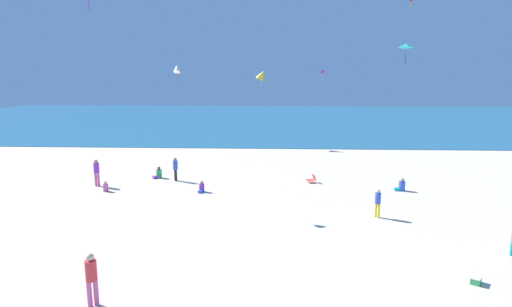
{
  "coord_description": "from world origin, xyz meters",
  "views": [
    {
      "loc": [
        0.99,
        -14.43,
        6.98
      ],
      "look_at": [
        0.0,
        6.98,
        3.01
      ],
      "focal_mm": 29.19,
      "sensor_mm": 36.0,
      "label": 1
    }
  ],
  "objects_px": {
    "person_0": "(91,276)",
    "person_2": "(401,186)",
    "person_4": "(97,171)",
    "person_1": "(158,174)",
    "beach_chair_far_left": "(312,179)",
    "person_5": "(106,187)",
    "person_3": "(175,167)",
    "kite_white": "(177,68)",
    "kite_teal": "(406,46)",
    "person_7": "(202,188)",
    "kite_yellow": "(262,75)",
    "person_6": "(378,201)",
    "cooler_box": "(476,280)",
    "kite_purple": "(322,72)"
  },
  "relations": [
    {
      "from": "person_0",
      "to": "person_7",
      "type": "relative_size",
      "value": 2.46
    },
    {
      "from": "beach_chair_far_left",
      "to": "kite_purple",
      "type": "relative_size",
      "value": 0.61
    },
    {
      "from": "person_3",
      "to": "kite_white",
      "type": "xyz_separation_m",
      "value": [
        1.42,
        -4.59,
        6.49
      ]
    },
    {
      "from": "cooler_box",
      "to": "kite_purple",
      "type": "xyz_separation_m",
      "value": [
        -1.92,
        32.09,
        7.31
      ]
    },
    {
      "from": "person_4",
      "to": "kite_purple",
      "type": "height_order",
      "value": "kite_purple"
    },
    {
      "from": "person_7",
      "to": "kite_teal",
      "type": "height_order",
      "value": "kite_teal"
    },
    {
      "from": "kite_white",
      "to": "kite_yellow",
      "type": "bearing_deg",
      "value": 78.86
    },
    {
      "from": "person_2",
      "to": "kite_teal",
      "type": "relative_size",
      "value": 0.72
    },
    {
      "from": "person_7",
      "to": "kite_yellow",
      "type": "height_order",
      "value": "kite_yellow"
    },
    {
      "from": "beach_chair_far_left",
      "to": "kite_teal",
      "type": "height_order",
      "value": "kite_teal"
    },
    {
      "from": "cooler_box",
      "to": "person_4",
      "type": "distance_m",
      "value": 22.02
    },
    {
      "from": "person_5",
      "to": "kite_white",
      "type": "distance_m",
      "value": 8.99
    },
    {
      "from": "person_0",
      "to": "kite_yellow",
      "type": "distance_m",
      "value": 31.86
    },
    {
      "from": "person_6",
      "to": "kite_purple",
      "type": "bearing_deg",
      "value": -134.74
    },
    {
      "from": "cooler_box",
      "to": "person_3",
      "type": "relative_size",
      "value": 0.33
    },
    {
      "from": "kite_yellow",
      "to": "person_5",
      "type": "bearing_deg",
      "value": -116.54
    },
    {
      "from": "person_7",
      "to": "beach_chair_far_left",
      "type": "bearing_deg",
      "value": 118.83
    },
    {
      "from": "kite_yellow",
      "to": "kite_purple",
      "type": "relative_size",
      "value": 1.55
    },
    {
      "from": "person_4",
      "to": "person_1",
      "type": "bearing_deg",
      "value": 132.24
    },
    {
      "from": "person_3",
      "to": "person_4",
      "type": "height_order",
      "value": "person_4"
    },
    {
      "from": "person_0",
      "to": "person_3",
      "type": "height_order",
      "value": "person_0"
    },
    {
      "from": "cooler_box",
      "to": "person_7",
      "type": "bearing_deg",
      "value": 136.04
    },
    {
      "from": "kite_teal",
      "to": "person_2",
      "type": "bearing_deg",
      "value": 49.87
    },
    {
      "from": "beach_chair_far_left",
      "to": "kite_white",
      "type": "xyz_separation_m",
      "value": [
        -7.8,
        -4.52,
        7.16
      ]
    },
    {
      "from": "person_0",
      "to": "kite_white",
      "type": "height_order",
      "value": "kite_white"
    },
    {
      "from": "person_0",
      "to": "person_2",
      "type": "xyz_separation_m",
      "value": [
        13.41,
        13.85,
        -0.69
      ]
    },
    {
      "from": "person_6",
      "to": "person_0",
      "type": "bearing_deg",
      "value": -5.93
    },
    {
      "from": "beach_chair_far_left",
      "to": "person_5",
      "type": "xyz_separation_m",
      "value": [
        -12.93,
        -2.74,
        -0.02
      ]
    },
    {
      "from": "beach_chair_far_left",
      "to": "person_3",
      "type": "xyz_separation_m",
      "value": [
        -9.22,
        0.07,
        0.67
      ]
    },
    {
      "from": "kite_yellow",
      "to": "kite_teal",
      "type": "distance_m",
      "value": 19.76
    },
    {
      "from": "person_1",
      "to": "kite_white",
      "type": "xyz_separation_m",
      "value": [
        2.81,
        -5.32,
        7.12
      ]
    },
    {
      "from": "person_0",
      "to": "person_3",
      "type": "relative_size",
      "value": 1.08
    },
    {
      "from": "beach_chair_far_left",
      "to": "person_0",
      "type": "bearing_deg",
      "value": 46.86
    },
    {
      "from": "person_7",
      "to": "kite_white",
      "type": "xyz_separation_m",
      "value": [
        -0.82,
        -1.91,
        7.15
      ]
    },
    {
      "from": "person_4",
      "to": "kite_teal",
      "type": "relative_size",
      "value": 1.54
    },
    {
      "from": "person_0",
      "to": "kite_teal",
      "type": "height_order",
      "value": "kite_teal"
    },
    {
      "from": "person_4",
      "to": "person_6",
      "type": "height_order",
      "value": "person_4"
    },
    {
      "from": "person_1",
      "to": "person_5",
      "type": "distance_m",
      "value": 4.23
    },
    {
      "from": "beach_chair_far_left",
      "to": "kite_white",
      "type": "distance_m",
      "value": 11.51
    },
    {
      "from": "person_0",
      "to": "kite_purple",
      "type": "relative_size",
      "value": 1.48
    },
    {
      "from": "person_7",
      "to": "kite_purple",
      "type": "relative_size",
      "value": 0.6
    },
    {
      "from": "person_6",
      "to": "kite_white",
      "type": "bearing_deg",
      "value": -57.76
    },
    {
      "from": "person_2",
      "to": "person_4",
      "type": "distance_m",
      "value": 19.34
    },
    {
      "from": "person_3",
      "to": "person_6",
      "type": "bearing_deg",
      "value": 118.54
    },
    {
      "from": "kite_yellow",
      "to": "person_3",
      "type": "bearing_deg",
      "value": -109.22
    },
    {
      "from": "person_3",
      "to": "kite_white",
      "type": "bearing_deg",
      "value": 75.98
    },
    {
      "from": "person_1",
      "to": "person_3",
      "type": "bearing_deg",
      "value": 115.21
    },
    {
      "from": "cooler_box",
      "to": "person_7",
      "type": "xyz_separation_m",
      "value": [
        -11.41,
        11.0,
        0.13
      ]
    },
    {
      "from": "person_1",
      "to": "kite_yellow",
      "type": "relative_size",
      "value": 0.45
    },
    {
      "from": "kite_teal",
      "to": "person_7",
      "type": "bearing_deg",
      "value": -178.18
    }
  ]
}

